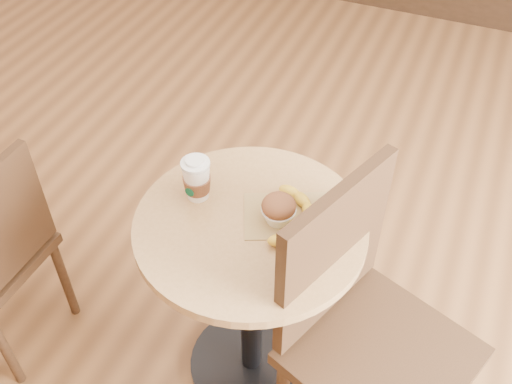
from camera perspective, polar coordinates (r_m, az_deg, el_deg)
cafe_table at (r=1.83m, az=-0.49°, el=-7.98°), size 0.65×0.65×0.75m
chair_right at (r=1.70m, az=10.13°, el=-12.77°), size 0.57×0.57×1.00m
kraft_bag at (r=1.66m, az=3.02°, el=-2.23°), size 0.29×0.26×0.00m
coffee_cup at (r=1.68m, az=-5.66°, el=1.13°), size 0.08×0.08×0.14m
muffin at (r=1.62m, az=2.18°, el=-1.66°), size 0.10×0.10×0.09m
banana at (r=1.63m, az=3.49°, el=-2.40°), size 0.18×0.27×0.03m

